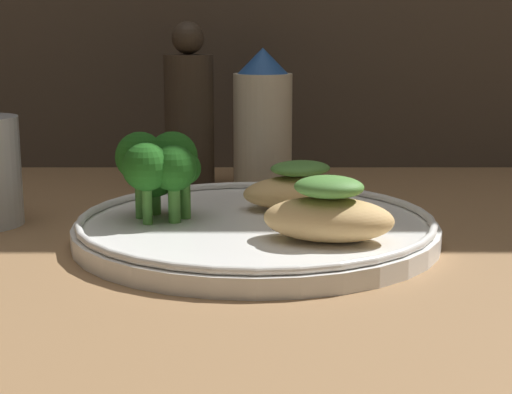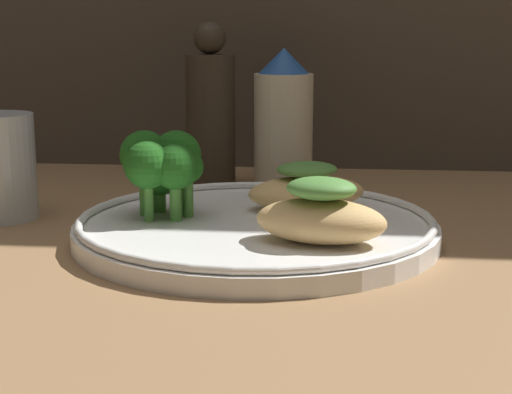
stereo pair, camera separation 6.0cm
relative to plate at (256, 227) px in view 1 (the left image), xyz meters
The scene contains 7 objects.
ground_plane 1.49cm from the plate, ahead, with size 180.00×180.00×1.00cm, color #936D47.
plate is the anchor object (origin of this frame).
grilled_meat_front 7.74cm from the plate, 46.58° to the right, with size 10.02×6.94×4.64cm.
grilled_meat_middle 6.73cm from the plate, 55.00° to the left, with size 11.08×8.34×3.92cm.
broccoli_bunch 8.93cm from the plate, behind, with size 6.69×7.08×6.83cm.
sauce_bottle 21.55cm from the plate, 88.13° to the left, with size 5.98×5.98×14.21cm.
pepper_grinder 22.79cm from the plate, 108.09° to the left, with size 5.01×5.01×16.78cm.
Camera 1 is at (-0.03, -58.63, 15.92)cm, focal length 55.00 mm.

